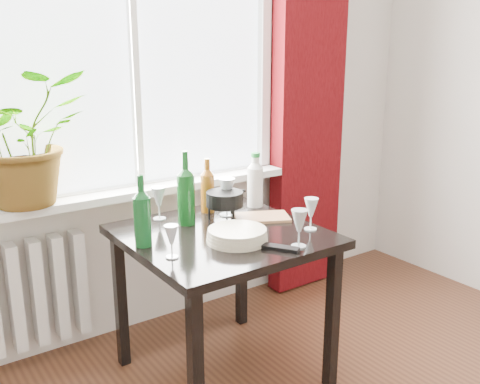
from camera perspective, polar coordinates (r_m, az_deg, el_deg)
window at (r=2.85m, az=-11.51°, el=15.77°), size 1.72×0.08×1.62m
windowsill at (r=2.89m, az=-10.13°, el=0.27°), size 1.72×0.20×0.04m
curtain at (r=3.40m, az=7.34°, el=10.71°), size 0.50×0.12×2.56m
radiator at (r=2.86m, az=-23.92°, el=-10.55°), size 0.80×0.10×0.55m
table at (r=2.49m, az=-1.90°, el=-6.29°), size 0.85×0.85×0.74m
potted_plant at (r=2.64m, az=-21.95°, el=5.33°), size 0.60×0.54×0.62m
wine_bottle_left at (r=2.28m, az=-10.41°, el=-1.96°), size 0.08×0.08×0.31m
wine_bottle_right at (r=2.53m, az=-5.81°, el=0.49°), size 0.10×0.10×0.36m
bottle_amber at (r=2.72m, az=-3.50°, el=0.78°), size 0.09×0.09×0.29m
cleaning_bottle at (r=2.80m, az=1.63°, el=1.36°), size 0.11×0.11×0.29m
wineglass_front_right at (r=2.26m, az=6.33°, el=-3.84°), size 0.08×0.08×0.17m
wineglass_far_right at (r=2.48m, az=7.58°, el=-2.30°), size 0.08×0.08×0.16m
wineglass_back_center at (r=2.66m, az=-1.43°, el=-0.47°), size 0.10×0.10×0.20m
wineglass_back_left at (r=2.64m, az=-8.65°, el=-1.16°), size 0.08×0.08×0.17m
wineglass_front_left at (r=2.16m, az=-7.31°, el=-5.24°), size 0.07×0.07×0.14m
plate_stack at (r=2.33m, az=-0.31°, el=-4.63°), size 0.32×0.32×0.06m
fondue_pot at (r=2.61m, az=-1.64°, el=-1.46°), size 0.21×0.19×0.14m
tv_remote at (r=2.25m, az=4.35°, el=-5.98°), size 0.12×0.16×0.02m
cutting_board at (r=2.64m, az=2.38°, el=-2.71°), size 0.31×0.26×0.01m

